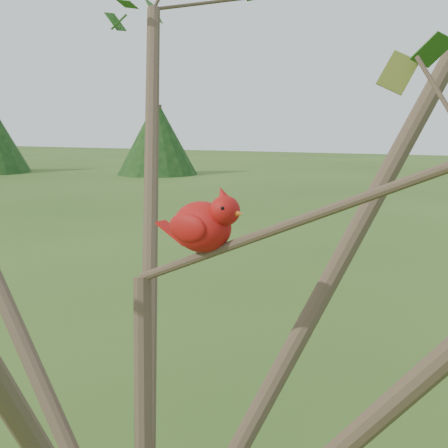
% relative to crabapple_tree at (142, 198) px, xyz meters
% --- Properties ---
extents(crabapple_tree, '(2.35, 2.05, 2.95)m').
position_rel_crabapple_tree_xyz_m(crabapple_tree, '(0.00, 0.00, 0.00)').
color(crabapple_tree, '#402F22').
rests_on(crabapple_tree, ground).
extents(cardinal, '(0.19, 0.11, 0.14)m').
position_rel_crabapple_tree_xyz_m(cardinal, '(0.06, 0.11, -0.06)').
color(cardinal, '#B50F0F').
rests_on(cardinal, ground).
extents(distant_trees, '(40.92, 12.40, 3.39)m').
position_rel_crabapple_tree_xyz_m(distant_trees, '(-2.64, 23.92, -0.58)').
color(distant_trees, '#402F22').
rests_on(distant_trees, ground).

